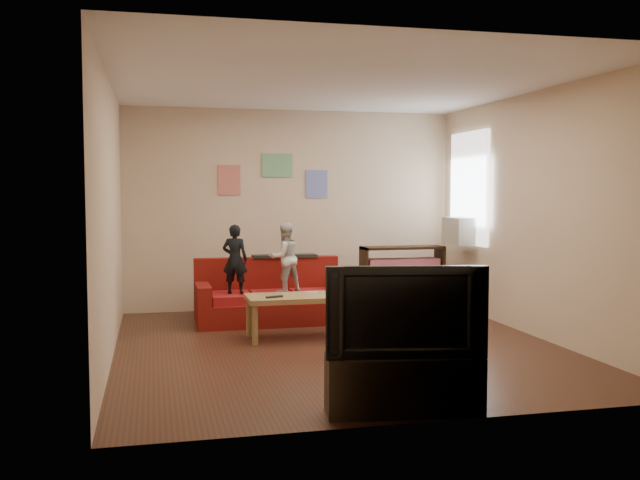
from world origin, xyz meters
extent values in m
cube|color=#48281B|center=(0.00, 0.00, -0.01)|extent=(4.50, 5.00, 0.01)
cube|color=white|center=(0.00, 0.00, 2.71)|extent=(4.50, 5.00, 0.01)
cube|color=beige|center=(0.00, 2.50, 1.35)|extent=(4.50, 0.01, 2.70)
cube|color=beige|center=(0.00, -2.50, 1.35)|extent=(4.50, 0.01, 2.70)
cube|color=beige|center=(-2.25, 0.00, 1.35)|extent=(0.01, 5.00, 2.70)
cube|color=beige|center=(2.25, 0.00, 1.35)|extent=(0.01, 5.00, 2.70)
cube|color=maroon|center=(-0.46, 1.46, 0.14)|extent=(1.82, 0.82, 0.27)
cube|color=maroon|center=(-0.46, 1.79, 0.52)|extent=(1.82, 0.16, 0.50)
cube|color=maroon|center=(-1.29, 1.46, 0.39)|extent=(0.16, 0.82, 0.23)
cube|color=maroon|center=(0.37, 1.46, 0.39)|extent=(0.16, 0.82, 0.23)
cube|color=maroon|center=(-0.95, 1.40, 0.33)|extent=(0.47, 0.62, 0.11)
cube|color=maroon|center=(-0.46, 1.40, 0.33)|extent=(0.47, 0.62, 0.11)
cube|color=maroon|center=(0.04, 1.40, 0.33)|extent=(0.47, 0.62, 0.11)
cube|color=black|center=(-0.23, 1.79, 0.78)|extent=(0.82, 0.20, 0.04)
imported|color=black|center=(-0.91, 1.36, 0.80)|extent=(0.35, 0.29, 0.83)
imported|color=beige|center=(-0.31, 1.36, 0.80)|extent=(0.49, 0.43, 0.84)
cube|color=#9A7C49|center=(-0.36, 0.47, 0.45)|extent=(1.06, 0.58, 0.05)
cylinder|color=#9A7C49|center=(-0.83, 0.23, 0.21)|extent=(0.06, 0.06, 0.42)
cylinder|color=#9A7C49|center=(0.12, 0.23, 0.21)|extent=(0.06, 0.06, 0.42)
cylinder|color=#9A7C49|center=(-0.83, 0.71, 0.21)|extent=(0.06, 0.06, 0.42)
cylinder|color=#9A7C49|center=(0.12, 0.71, 0.21)|extent=(0.06, 0.06, 0.42)
cube|color=black|center=(-0.61, 0.35, 0.49)|extent=(0.19, 0.11, 0.02)
cube|color=white|center=(-0.16, 0.52, 0.49)|extent=(0.14, 0.04, 0.03)
cube|color=black|center=(0.82, 1.79, 0.44)|extent=(0.03, 0.33, 0.88)
cube|color=black|center=(1.88, 1.79, 0.44)|extent=(0.03, 0.33, 0.88)
cube|color=black|center=(1.35, 1.79, 0.02)|extent=(1.09, 0.33, 0.03)
cube|color=black|center=(1.35, 1.79, 0.86)|extent=(1.09, 0.33, 0.03)
cube|color=black|center=(1.35, 1.79, 0.44)|extent=(1.03, 0.33, 0.03)
cube|color=#3F4F8C|center=(1.35, 1.79, 0.16)|extent=(0.96, 0.28, 0.26)
cube|color=#8C3F51|center=(1.35, 1.79, 0.58)|extent=(0.96, 0.28, 0.26)
cube|color=white|center=(2.22, 1.65, 1.64)|extent=(0.04, 1.08, 1.48)
cube|color=#B7B2A3|center=(2.10, 1.65, 1.08)|extent=(0.28, 0.55, 0.35)
cube|color=#D87266|center=(-0.85, 2.48, 1.75)|extent=(0.30, 0.01, 0.40)
cube|color=#72B27F|center=(-0.20, 2.48, 1.95)|extent=(0.42, 0.01, 0.32)
cube|color=#727FCC|center=(0.35, 2.48, 1.70)|extent=(0.30, 0.01, 0.38)
cube|color=beige|center=(0.69, 0.75, 0.11)|extent=(0.36, 0.27, 0.21)
cube|color=beige|center=(0.69, 0.75, 0.24)|extent=(0.38, 0.29, 0.04)
cube|color=black|center=(0.69, 0.61, 0.12)|extent=(0.16, 0.00, 0.05)
cube|color=#31271D|center=(-0.09, -2.25, 0.21)|extent=(1.17, 0.53, 0.42)
imported|color=black|center=(-0.09, -2.25, 0.75)|extent=(1.16, 0.36, 0.66)
sphere|color=white|center=(0.27, 0.95, 0.06)|extent=(0.14, 0.14, 0.11)
camera|label=1|loc=(-1.85, -7.07, 1.62)|focal=40.00mm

